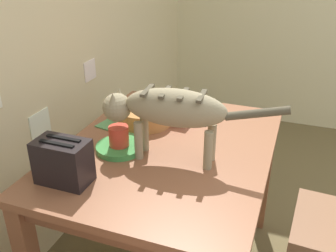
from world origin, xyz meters
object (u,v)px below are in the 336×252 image
object	(u,v)px
magazine	(130,122)
book_stack	(180,114)
cat	(167,110)
toaster	(63,162)
coffee_mug	(119,136)
saucer_bowl	(120,148)
dining_table	(168,164)
wicker_basket	(145,115)

from	to	relation	value
magazine	book_stack	size ratio (longest dim) A/B	1.37
cat	toaster	world-z (taller)	cat
cat	coffee_mug	world-z (taller)	cat
saucer_bowl	coffee_mug	world-z (taller)	coffee_mug
cat	book_stack	world-z (taller)	cat
coffee_mug	magazine	distance (m)	0.28
magazine	saucer_bowl	bearing A→B (deg)	-151.47
dining_table	coffee_mug	distance (m)	0.27
magazine	wicker_basket	world-z (taller)	wicker_basket
cat	book_stack	size ratio (longest dim) A/B	3.89
saucer_bowl	wicker_basket	xyz separation A→B (m)	(0.29, 0.01, 0.03)
saucer_bowl	toaster	world-z (taller)	toaster
magazine	toaster	world-z (taller)	toaster
toaster	saucer_bowl	bearing A→B (deg)	-16.70
dining_table	cat	world-z (taller)	cat
dining_table	cat	size ratio (longest dim) A/B	1.56
magazine	wicker_basket	bearing A→B (deg)	-59.08
magazine	coffee_mug	bearing A→B (deg)	-151.26
cat	wicker_basket	distance (m)	0.40
cat	coffee_mug	xyz separation A→B (m)	(-0.01, 0.22, -0.15)
dining_table	saucer_bowl	world-z (taller)	saucer_bowl
cat	magazine	xyz separation A→B (m)	(0.25, 0.29, -0.21)
coffee_mug	wicker_basket	bearing A→B (deg)	1.17
cat	coffee_mug	bearing A→B (deg)	89.05
coffee_mug	wicker_basket	distance (m)	0.29
wicker_basket	book_stack	bearing A→B (deg)	-58.46
dining_table	saucer_bowl	xyz separation A→B (m)	(-0.11, 0.19, 0.11)
saucer_bowl	coffee_mug	size ratio (longest dim) A/B	1.59
magazine	dining_table	bearing A→B (deg)	-109.37
magazine	book_stack	distance (m)	0.26
cat	dining_table	bearing A→B (deg)	13.76
wicker_basket	magazine	bearing A→B (deg)	108.82
wicker_basket	dining_table	bearing A→B (deg)	-134.27
dining_table	toaster	distance (m)	0.51
cat	saucer_bowl	xyz separation A→B (m)	(-0.01, 0.22, -0.20)
dining_table	magazine	size ratio (longest dim) A/B	4.41
book_stack	toaster	xyz separation A→B (m)	(-0.67, 0.23, 0.05)
cat	coffee_mug	size ratio (longest dim) A/B	5.78
saucer_bowl	book_stack	xyz separation A→B (m)	(0.39, -0.15, 0.02)
cat	toaster	distance (m)	0.44
coffee_mug	magazine	xyz separation A→B (m)	(0.26, 0.08, -0.07)
cat	magazine	bearing A→B (deg)	45.39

